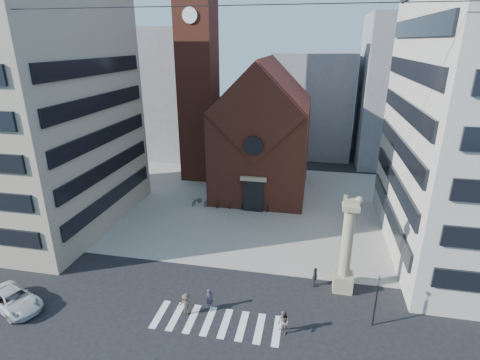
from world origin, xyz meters
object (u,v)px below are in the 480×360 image
(traffic_light, at_px, (376,300))
(scooter_0, at_px, (197,201))
(pedestrian_0, at_px, (210,299))
(lion_column, at_px, (346,254))
(pedestrian_1, at_px, (283,323))
(pedestrian_2, at_px, (315,277))
(white_car, at_px, (14,300))

(traffic_light, height_order, scooter_0, traffic_light)
(traffic_light, bearing_deg, pedestrian_0, -177.37)
(lion_column, bearing_deg, pedestrian_1, -126.00)
(pedestrian_0, xyz_separation_m, pedestrian_1, (5.93, -1.58, 0.09))
(lion_column, distance_m, pedestrian_0, 11.64)
(lion_column, bearing_deg, traffic_light, -63.54)
(pedestrian_2, bearing_deg, traffic_light, -131.79)
(white_car, xyz_separation_m, pedestrian_1, (21.13, 1.40, 0.22))
(white_car, bearing_deg, pedestrian_1, -64.63)
(white_car, bearing_deg, lion_column, -51.98)
(pedestrian_2, bearing_deg, white_car, 108.99)
(traffic_light, relative_size, pedestrian_1, 2.23)
(pedestrian_1, bearing_deg, lion_column, 105.66)
(lion_column, relative_size, pedestrian_2, 4.84)
(traffic_light, relative_size, scooter_0, 2.25)
(traffic_light, distance_m, pedestrian_1, 6.94)
(traffic_light, relative_size, pedestrian_2, 2.40)
(pedestrian_2, relative_size, scooter_0, 0.94)
(traffic_light, bearing_deg, scooter_0, 136.60)
(white_car, bearing_deg, traffic_light, -61.08)
(lion_column, height_order, pedestrian_1, lion_column)
(traffic_light, xyz_separation_m, pedestrian_1, (-6.46, -2.15, -1.33))
(pedestrian_0, distance_m, pedestrian_1, 6.13)
(pedestrian_1, relative_size, pedestrian_2, 1.07)
(traffic_light, distance_m, pedestrian_0, 12.48)
(white_car, distance_m, pedestrian_2, 24.47)
(lion_column, xyz_separation_m, pedestrian_2, (-2.33, 0.00, -2.56))
(pedestrian_0, bearing_deg, lion_column, -18.62)
(scooter_0, bearing_deg, pedestrian_2, -20.98)
(scooter_0, bearing_deg, pedestrian_1, -35.13)
(pedestrian_0, bearing_deg, pedestrian_2, -12.83)
(lion_column, height_order, scooter_0, lion_column)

